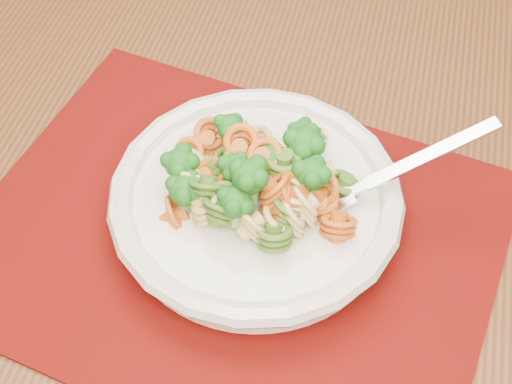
% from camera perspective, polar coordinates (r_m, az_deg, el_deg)
% --- Properties ---
extents(dining_table, '(1.53, 1.13, 0.77)m').
position_cam_1_polar(dining_table, '(0.73, -3.90, -2.68)').
color(dining_table, '#5A3319').
rests_on(dining_table, ground).
extents(placemat, '(0.42, 0.33, 0.00)m').
position_cam_1_polar(placemat, '(0.58, -1.90, -3.63)').
color(placemat, '#4D0A03').
rests_on(placemat, dining_table).
extents(pasta_bowl, '(0.24, 0.24, 0.05)m').
position_cam_1_polar(pasta_bowl, '(0.57, -0.00, -0.74)').
color(pasta_bowl, beige).
rests_on(pasta_bowl, placemat).
extents(pasta_broccoli_heap, '(0.20, 0.20, 0.06)m').
position_cam_1_polar(pasta_broccoli_heap, '(0.56, -0.00, 0.38)').
color(pasta_broccoli_heap, tan).
rests_on(pasta_broccoli_heap, pasta_bowl).
extents(fork, '(0.15, 0.14, 0.08)m').
position_cam_1_polar(fork, '(0.55, 6.46, -0.53)').
color(fork, silver).
rests_on(fork, pasta_bowl).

